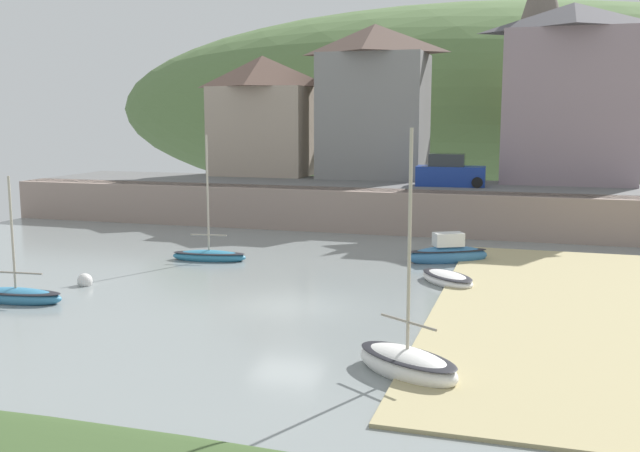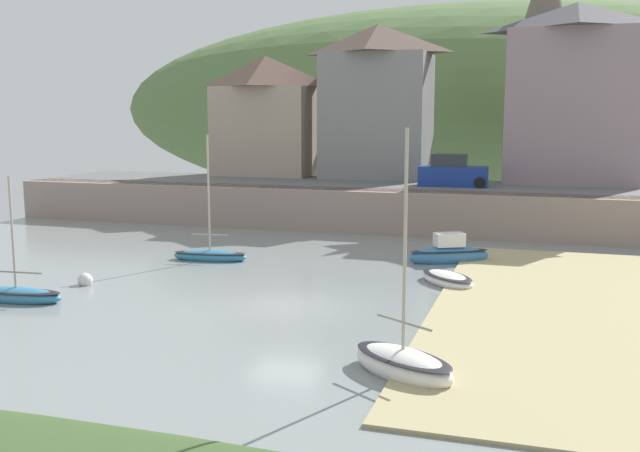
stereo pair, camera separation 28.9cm
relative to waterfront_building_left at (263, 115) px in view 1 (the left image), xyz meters
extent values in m
cube|color=gray|center=(10.64, -25.20, -6.71)|extent=(48.00, 40.00, 0.06)
cube|color=gray|center=(10.64, -8.20, -5.48)|extent=(48.00, 2.40, 2.40)
cube|color=#606060|center=(10.64, -4.50, -4.33)|extent=(48.00, 9.00, 0.10)
ellipsoid|color=#54723F|center=(12.55, 30.00, 0.68)|extent=(80.00, 44.00, 21.04)
cube|color=tan|center=(0.00, 0.00, -1.17)|extent=(6.87, 4.65, 6.23)
pyramid|color=brown|center=(0.00, 0.00, 3.03)|extent=(7.17, 4.95, 2.17)
cube|color=gray|center=(8.10, 0.00, -0.12)|extent=(6.97, 5.13, 8.32)
pyramid|color=brown|center=(8.10, 0.00, 5.02)|extent=(7.27, 5.43, 1.96)
cube|color=gray|center=(20.64, 0.00, 0.42)|extent=(8.02, 5.86, 9.41)
pyramid|color=#4E4B50|center=(20.64, 0.00, 5.98)|extent=(8.32, 6.16, 1.71)
cube|color=tan|center=(18.69, 4.00, 0.78)|extent=(2.80, 2.80, 10.13)
ellipsoid|color=teal|center=(1.14, -27.51, -6.50)|extent=(3.65, 1.35, 0.66)
ellipsoid|color=black|center=(1.14, -27.51, -6.32)|extent=(3.57, 1.32, 0.12)
cylinder|color=#B2A893|center=(1.14, -27.51, -4.16)|extent=(0.09, 0.09, 4.02)
cylinder|color=gray|center=(1.14, -27.51, -5.61)|extent=(2.17, 0.25, 0.07)
ellipsoid|color=teal|center=(15.13, -15.84, -6.42)|extent=(3.84, 2.67, 0.96)
ellipsoid|color=black|center=(15.13, -15.84, -6.16)|extent=(3.76, 2.62, 0.12)
cube|color=silver|center=(15.13, -15.84, -5.64)|extent=(1.51, 1.26, 0.61)
ellipsoid|color=teal|center=(4.51, -18.64, -6.52)|extent=(3.60, 1.45, 0.61)
ellipsoid|color=black|center=(4.51, -18.64, -6.35)|extent=(3.52, 1.42, 0.12)
cylinder|color=#B2A893|center=(4.51, -18.64, -3.57)|extent=(0.09, 0.09, 5.29)
cylinder|color=gray|center=(4.51, -18.64, -5.50)|extent=(1.70, 0.28, 0.07)
ellipsoid|color=white|center=(15.62, -20.18, -6.51)|extent=(2.94, 3.09, 0.61)
ellipsoid|color=black|center=(15.62, -20.18, -6.35)|extent=(2.88, 3.03, 0.12)
ellipsoid|color=white|center=(15.86, -30.78, -6.44)|extent=(3.42, 2.89, 0.90)
ellipsoid|color=black|center=(15.86, -30.78, -6.19)|extent=(3.35, 2.84, 0.12)
cylinder|color=#B2A893|center=(15.86, -30.78, -3.17)|extent=(0.09, 0.09, 5.63)
cylinder|color=gray|center=(15.86, -30.78, -5.28)|extent=(1.62, 1.08, 0.07)
cube|color=navy|center=(13.88, -4.50, -3.68)|extent=(4.17, 1.89, 1.20)
cube|color=#282D33|center=(13.63, -4.50, -2.73)|extent=(2.17, 1.60, 0.80)
cylinder|color=black|center=(15.53, -3.70, -3.96)|extent=(0.64, 0.22, 0.64)
cylinder|color=black|center=(15.53, -5.30, -3.96)|extent=(0.64, 0.22, 0.64)
cylinder|color=black|center=(12.23, -3.70, -3.96)|extent=(0.64, 0.22, 0.64)
cylinder|color=black|center=(12.23, -5.30, -3.96)|extent=(0.64, 0.22, 0.64)
sphere|color=silver|center=(1.98, -24.60, -6.51)|extent=(0.59, 0.59, 0.59)
camera|label=1|loc=(18.84, -48.46, -0.07)|focal=40.45mm
camera|label=2|loc=(19.11, -48.37, -0.07)|focal=40.45mm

